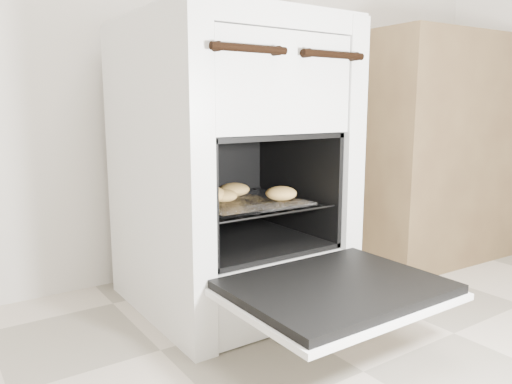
# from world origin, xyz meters

# --- Properties ---
(stove) EXTENTS (0.53, 0.59, 0.81)m
(stove) POSITION_xyz_m (-0.03, 1.21, 0.40)
(stove) COLOR silver
(stove) RESTS_ON ground
(oven_door) EXTENTS (0.48, 0.37, 0.03)m
(oven_door) POSITION_xyz_m (-0.03, 0.76, 0.18)
(oven_door) COLOR black
(oven_door) RESTS_ON stove
(oven_rack) EXTENTS (0.39, 0.37, 0.01)m
(oven_rack) POSITION_xyz_m (-0.03, 1.15, 0.31)
(oven_rack) COLOR black
(oven_rack) RESTS_ON stove
(foil_sheet) EXTENTS (0.30, 0.26, 0.01)m
(foil_sheet) POSITION_xyz_m (-0.03, 1.13, 0.32)
(foil_sheet) COLOR silver
(foil_sheet) RESTS_ON oven_rack
(baked_rolls) EXTENTS (0.31, 0.25, 0.05)m
(baked_rolls) POSITION_xyz_m (-0.05, 1.15, 0.34)
(baked_rolls) COLOR #DFB059
(baked_rolls) RESTS_ON foil_sheet
(counter) EXTENTS (0.86, 0.59, 0.84)m
(counter) POSITION_xyz_m (0.95, 1.26, 0.42)
(counter) COLOR brown
(counter) RESTS_ON ground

